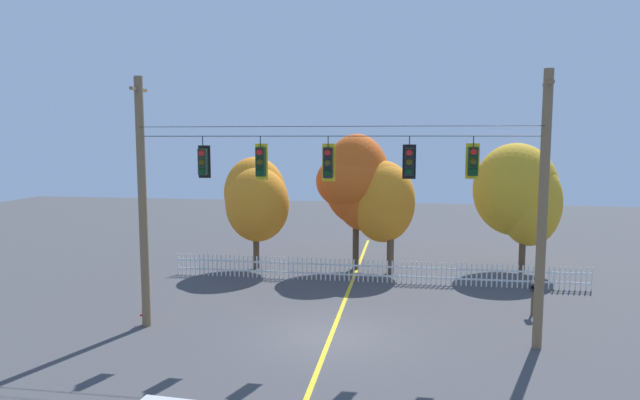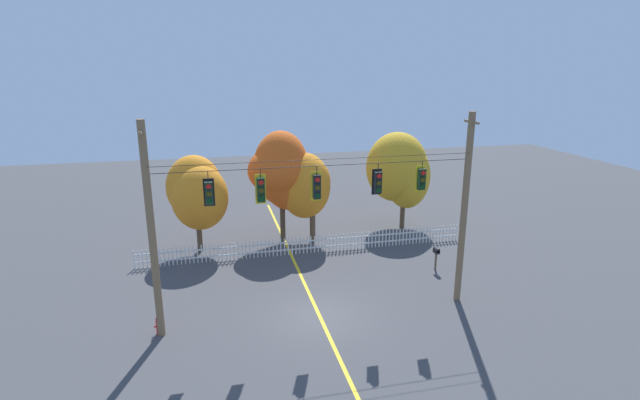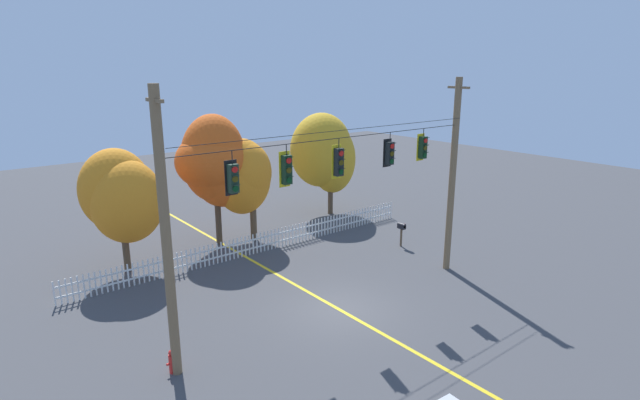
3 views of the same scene
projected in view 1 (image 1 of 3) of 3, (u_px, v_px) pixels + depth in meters
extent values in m
plane|color=#424244|center=(331.00, 336.00, 18.86)|extent=(80.00, 80.00, 0.00)
cube|color=gold|center=(331.00, 336.00, 18.86)|extent=(0.16, 36.00, 0.01)
cylinder|color=brown|center=(143.00, 204.00, 19.41)|extent=(0.30, 0.30, 8.85)
cylinder|color=brown|center=(543.00, 212.00, 17.32)|extent=(0.30, 0.30, 8.85)
cube|color=brown|center=(138.00, 89.00, 18.97)|extent=(0.10, 1.10, 0.10)
cube|color=brown|center=(548.00, 83.00, 16.87)|extent=(0.10, 1.10, 0.10)
cylinder|color=black|center=(331.00, 136.00, 18.10)|extent=(13.22, 0.02, 0.02)
cylinder|color=black|center=(330.00, 126.00, 17.82)|extent=(13.22, 0.02, 0.02)
cylinder|color=black|center=(203.00, 142.00, 18.81)|extent=(0.03, 0.03, 0.42)
cube|color=black|center=(204.00, 162.00, 19.02)|extent=(0.43, 0.02, 1.12)
cube|color=#1E3323|center=(203.00, 162.00, 18.89)|extent=(0.30, 0.24, 0.91)
cylinder|color=red|center=(201.00, 153.00, 18.72)|extent=(0.20, 0.03, 0.20)
cube|color=#1E3323|center=(201.00, 150.00, 18.66)|extent=(0.22, 0.12, 0.06)
cylinder|color=#463B09|center=(202.00, 162.00, 18.75)|extent=(0.20, 0.03, 0.20)
cube|color=#1E3323|center=(201.00, 159.00, 18.70)|extent=(0.22, 0.12, 0.06)
cylinder|color=#073513|center=(202.00, 171.00, 18.79)|extent=(0.20, 0.03, 0.20)
cube|color=#1E3323|center=(201.00, 168.00, 18.73)|extent=(0.22, 0.12, 0.06)
cylinder|color=black|center=(260.00, 142.00, 18.49)|extent=(0.03, 0.03, 0.37)
cube|color=yellow|center=(262.00, 162.00, 18.70)|extent=(0.43, 0.02, 1.22)
cube|color=black|center=(261.00, 162.00, 18.57)|extent=(0.30, 0.24, 0.98)
cylinder|color=red|center=(259.00, 152.00, 18.40)|extent=(0.20, 0.03, 0.20)
cube|color=black|center=(259.00, 149.00, 18.34)|extent=(0.22, 0.12, 0.06)
cylinder|color=#463B09|center=(260.00, 162.00, 18.44)|extent=(0.20, 0.03, 0.20)
cube|color=black|center=(259.00, 159.00, 18.38)|extent=(0.22, 0.12, 0.06)
cylinder|color=#073513|center=(260.00, 172.00, 18.47)|extent=(0.20, 0.03, 0.20)
cube|color=black|center=(259.00, 168.00, 18.42)|extent=(0.22, 0.12, 0.06)
cylinder|color=black|center=(328.00, 142.00, 18.14)|extent=(0.03, 0.03, 0.37)
cube|color=yellow|center=(329.00, 162.00, 18.34)|extent=(0.43, 0.02, 1.25)
cube|color=black|center=(328.00, 163.00, 18.21)|extent=(0.30, 0.24, 1.01)
cylinder|color=red|center=(328.00, 153.00, 18.04)|extent=(0.20, 0.03, 0.20)
cube|color=black|center=(327.00, 149.00, 17.99)|extent=(0.22, 0.12, 0.06)
cylinder|color=#463B09|center=(328.00, 163.00, 18.08)|extent=(0.20, 0.03, 0.20)
cube|color=black|center=(327.00, 159.00, 18.02)|extent=(0.22, 0.12, 0.06)
cylinder|color=#073513|center=(327.00, 173.00, 18.12)|extent=(0.20, 0.03, 0.20)
cube|color=black|center=(327.00, 170.00, 18.06)|extent=(0.22, 0.12, 0.06)
cylinder|color=black|center=(410.00, 142.00, 17.72)|extent=(0.03, 0.03, 0.38)
cube|color=black|center=(409.00, 162.00, 17.92)|extent=(0.43, 0.02, 1.12)
cube|color=black|center=(409.00, 162.00, 17.79)|extent=(0.30, 0.24, 0.90)
cylinder|color=red|center=(409.00, 153.00, 17.63)|extent=(0.20, 0.03, 0.20)
cube|color=black|center=(409.00, 149.00, 17.57)|extent=(0.22, 0.12, 0.06)
cylinder|color=#463B09|center=(409.00, 162.00, 17.66)|extent=(0.20, 0.03, 0.20)
cube|color=black|center=(409.00, 159.00, 17.61)|extent=(0.22, 0.12, 0.06)
cylinder|color=#073513|center=(409.00, 171.00, 17.70)|extent=(0.20, 0.03, 0.20)
cube|color=black|center=(409.00, 168.00, 17.64)|extent=(0.22, 0.12, 0.06)
cylinder|color=black|center=(474.00, 141.00, 17.41)|extent=(0.03, 0.03, 0.34)
cube|color=yellow|center=(472.00, 161.00, 17.61)|extent=(0.43, 0.02, 1.14)
cube|color=black|center=(473.00, 161.00, 17.48)|extent=(0.30, 0.24, 0.92)
cylinder|color=red|center=(474.00, 152.00, 17.31)|extent=(0.20, 0.03, 0.20)
cube|color=black|center=(474.00, 148.00, 17.26)|extent=(0.22, 0.12, 0.06)
cylinder|color=#463B09|center=(473.00, 162.00, 17.35)|extent=(0.20, 0.03, 0.20)
cube|color=black|center=(474.00, 158.00, 17.29)|extent=(0.22, 0.12, 0.06)
cylinder|color=#073513|center=(473.00, 171.00, 17.38)|extent=(0.20, 0.03, 0.20)
cube|color=black|center=(473.00, 168.00, 17.32)|extent=(0.22, 0.12, 0.06)
cube|color=white|center=(178.00, 264.00, 27.34)|extent=(0.06, 0.04, 1.06)
cube|color=white|center=(182.00, 264.00, 27.30)|extent=(0.06, 0.04, 1.06)
cube|color=white|center=(187.00, 264.00, 27.27)|extent=(0.06, 0.04, 1.06)
cube|color=white|center=(191.00, 264.00, 27.23)|extent=(0.06, 0.04, 1.06)
cube|color=white|center=(195.00, 265.00, 27.20)|extent=(0.06, 0.04, 1.06)
cube|color=white|center=(200.00, 265.00, 27.16)|extent=(0.06, 0.04, 1.06)
cube|color=white|center=(204.00, 265.00, 27.13)|extent=(0.06, 0.04, 1.06)
cube|color=white|center=(208.00, 265.00, 27.09)|extent=(0.06, 0.04, 1.06)
cube|color=white|center=(213.00, 265.00, 27.06)|extent=(0.06, 0.04, 1.06)
cube|color=white|center=(217.00, 265.00, 27.02)|extent=(0.06, 0.04, 1.06)
cube|color=white|center=(221.00, 266.00, 26.99)|extent=(0.06, 0.04, 1.06)
cube|color=white|center=(226.00, 266.00, 26.95)|extent=(0.06, 0.04, 1.06)
cube|color=white|center=(230.00, 266.00, 26.92)|extent=(0.06, 0.04, 1.06)
cube|color=white|center=(235.00, 266.00, 26.88)|extent=(0.06, 0.04, 1.06)
cube|color=white|center=(239.00, 266.00, 26.85)|extent=(0.06, 0.04, 1.06)
cube|color=white|center=(243.00, 266.00, 26.81)|extent=(0.06, 0.04, 1.06)
cube|color=white|center=(248.00, 267.00, 26.78)|extent=(0.06, 0.04, 1.06)
cube|color=white|center=(252.00, 267.00, 26.74)|extent=(0.06, 0.04, 1.06)
cube|color=white|center=(257.00, 267.00, 26.71)|extent=(0.06, 0.04, 1.06)
cube|color=white|center=(261.00, 267.00, 26.67)|extent=(0.06, 0.04, 1.06)
cube|color=white|center=(266.00, 267.00, 26.64)|extent=(0.06, 0.04, 1.06)
cube|color=white|center=(270.00, 267.00, 26.60)|extent=(0.06, 0.04, 1.06)
cube|color=white|center=(275.00, 268.00, 26.57)|extent=(0.06, 0.04, 1.06)
cube|color=white|center=(279.00, 268.00, 26.53)|extent=(0.06, 0.04, 1.06)
cube|color=white|center=(284.00, 268.00, 26.50)|extent=(0.06, 0.04, 1.06)
cube|color=white|center=(289.00, 268.00, 26.46)|extent=(0.06, 0.04, 1.06)
cube|color=white|center=(293.00, 268.00, 26.43)|extent=(0.06, 0.04, 1.06)
cube|color=white|center=(298.00, 268.00, 26.39)|extent=(0.06, 0.04, 1.06)
cube|color=white|center=(302.00, 269.00, 26.36)|extent=(0.06, 0.04, 1.06)
cube|color=white|center=(307.00, 269.00, 26.32)|extent=(0.06, 0.04, 1.06)
cube|color=white|center=(312.00, 269.00, 26.29)|extent=(0.06, 0.04, 1.06)
cube|color=white|center=(316.00, 269.00, 26.25)|extent=(0.06, 0.04, 1.06)
cube|color=white|center=(321.00, 269.00, 26.22)|extent=(0.06, 0.04, 1.06)
cube|color=white|center=(326.00, 269.00, 26.18)|extent=(0.06, 0.04, 1.06)
cube|color=white|center=(330.00, 270.00, 26.15)|extent=(0.06, 0.04, 1.06)
cube|color=white|center=(335.00, 270.00, 26.11)|extent=(0.06, 0.04, 1.06)
cube|color=white|center=(340.00, 270.00, 26.08)|extent=(0.06, 0.04, 1.06)
cube|color=white|center=(344.00, 270.00, 26.04)|extent=(0.06, 0.04, 1.06)
cube|color=white|center=(349.00, 270.00, 26.01)|extent=(0.06, 0.04, 1.06)
cube|color=white|center=(354.00, 271.00, 25.97)|extent=(0.06, 0.04, 1.06)
cube|color=white|center=(359.00, 271.00, 25.94)|extent=(0.06, 0.04, 1.06)
cube|color=white|center=(363.00, 271.00, 25.90)|extent=(0.06, 0.04, 1.06)
cube|color=white|center=(368.00, 271.00, 25.87)|extent=(0.06, 0.04, 1.06)
cube|color=white|center=(373.00, 271.00, 25.83)|extent=(0.06, 0.04, 1.06)
cube|color=white|center=(378.00, 271.00, 25.80)|extent=(0.06, 0.04, 1.06)
cube|color=white|center=(382.00, 272.00, 25.76)|extent=(0.06, 0.04, 1.06)
cube|color=white|center=(387.00, 272.00, 25.73)|extent=(0.06, 0.04, 1.06)
cube|color=white|center=(392.00, 272.00, 25.69)|extent=(0.06, 0.04, 1.06)
cube|color=white|center=(397.00, 272.00, 25.66)|extent=(0.06, 0.04, 1.06)
cube|color=white|center=(402.00, 272.00, 25.62)|extent=(0.06, 0.04, 1.06)
cube|color=white|center=(407.00, 272.00, 25.59)|extent=(0.06, 0.04, 1.06)
cube|color=white|center=(412.00, 273.00, 25.55)|extent=(0.06, 0.04, 1.06)
cube|color=white|center=(417.00, 273.00, 25.52)|extent=(0.06, 0.04, 1.06)
cube|color=white|center=(421.00, 273.00, 25.48)|extent=(0.06, 0.04, 1.06)
cube|color=white|center=(426.00, 273.00, 25.45)|extent=(0.06, 0.04, 1.06)
cube|color=white|center=(431.00, 273.00, 25.41)|extent=(0.06, 0.04, 1.06)
cube|color=white|center=(436.00, 274.00, 25.38)|extent=(0.06, 0.04, 1.06)
cube|color=white|center=(441.00, 274.00, 25.34)|extent=(0.06, 0.04, 1.06)
cube|color=white|center=(446.00, 274.00, 25.31)|extent=(0.06, 0.04, 1.06)
cube|color=white|center=(451.00, 274.00, 25.27)|extent=(0.06, 0.04, 1.06)
cube|color=white|center=(456.00, 274.00, 25.24)|extent=(0.06, 0.04, 1.06)
cube|color=white|center=(461.00, 275.00, 25.20)|extent=(0.06, 0.04, 1.06)
cube|color=white|center=(466.00, 275.00, 25.17)|extent=(0.06, 0.04, 1.06)
cube|color=white|center=(471.00, 275.00, 25.13)|extent=(0.06, 0.04, 1.06)
cube|color=white|center=(477.00, 275.00, 25.10)|extent=(0.06, 0.04, 1.06)
cube|color=white|center=(482.00, 275.00, 25.06)|extent=(0.06, 0.04, 1.06)
cube|color=white|center=(487.00, 275.00, 25.03)|extent=(0.06, 0.04, 1.06)
cube|color=white|center=(492.00, 276.00, 24.99)|extent=(0.06, 0.04, 1.06)
cube|color=white|center=(497.00, 276.00, 24.96)|extent=(0.06, 0.04, 1.06)
cube|color=white|center=(502.00, 276.00, 24.92)|extent=(0.06, 0.04, 1.06)
cube|color=white|center=(507.00, 276.00, 24.89)|extent=(0.06, 0.04, 1.06)
cube|color=white|center=(512.00, 276.00, 24.85)|extent=(0.06, 0.04, 1.06)
cube|color=white|center=(518.00, 277.00, 24.82)|extent=(0.06, 0.04, 1.06)
cube|color=white|center=(523.00, 277.00, 24.78)|extent=(0.06, 0.04, 1.06)
cube|color=white|center=(528.00, 277.00, 24.75)|extent=(0.06, 0.04, 1.06)
cube|color=white|center=(533.00, 277.00, 24.71)|extent=(0.06, 0.04, 1.06)
cube|color=white|center=(538.00, 277.00, 24.68)|extent=(0.06, 0.04, 1.06)
cube|color=white|center=(544.00, 278.00, 24.64)|extent=(0.06, 0.04, 1.06)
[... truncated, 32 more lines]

